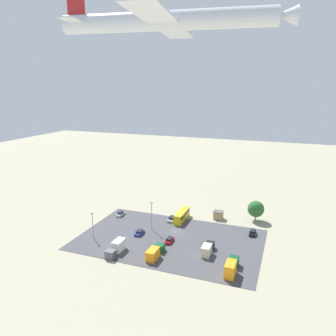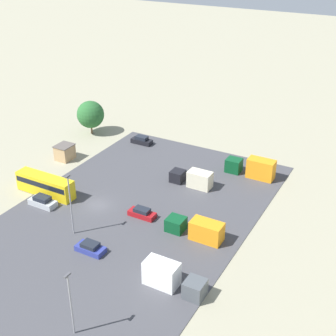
{
  "view_description": "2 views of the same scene",
  "coord_description": "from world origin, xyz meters",
  "px_view_note": "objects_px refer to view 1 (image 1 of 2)",
  "views": [
    {
      "loc": [
        -32.73,
        93.29,
        45.84
      ],
      "look_at": [
        -5.49,
        21.95,
        26.96
      ],
      "focal_mm": 35.0,
      "sensor_mm": 36.0,
      "label": 1
    },
    {
      "loc": [
        50.18,
        40.62,
        39.72
      ],
      "look_at": [
        -5.72,
        9.66,
        6.55
      ],
      "focal_mm": 50.0,
      "sensor_mm": 36.0,
      "label": 2
    }
  ],
  "objects_px": {
    "bus": "(182,215)",
    "parked_truck_0": "(155,252)",
    "parked_car_3": "(172,219)",
    "parked_truck_1": "(207,249)",
    "parked_car_2": "(169,240)",
    "airplane": "(171,21)",
    "parked_truck_3": "(117,248)",
    "parked_car_1": "(140,233)",
    "parked_car_0": "(253,233)",
    "shed_building": "(218,215)",
    "parked_truck_2": "(231,267)",
    "parked_car_4": "(120,214)"
  },
  "relations": [
    {
      "from": "parked_car_0",
      "to": "parked_truck_3",
      "type": "bearing_deg",
      "value": 36.56
    },
    {
      "from": "parked_car_0",
      "to": "airplane",
      "type": "distance_m",
      "value": 72.1
    },
    {
      "from": "parked_truck_0",
      "to": "parked_truck_2",
      "type": "distance_m",
      "value": 21.31
    },
    {
      "from": "shed_building",
      "to": "parked_truck_3",
      "type": "distance_m",
      "value": 41.02
    },
    {
      "from": "parked_car_1",
      "to": "parked_truck_3",
      "type": "relative_size",
      "value": 0.52
    },
    {
      "from": "bus",
      "to": "parked_car_1",
      "type": "distance_m",
      "value": 18.34
    },
    {
      "from": "bus",
      "to": "parked_truck_0",
      "type": "relative_size",
      "value": 1.25
    },
    {
      "from": "parked_car_1",
      "to": "airplane",
      "type": "height_order",
      "value": "airplane"
    },
    {
      "from": "parked_car_3",
      "to": "airplane",
      "type": "distance_m",
      "value": 73.7
    },
    {
      "from": "parked_truck_1",
      "to": "parked_truck_2",
      "type": "xyz_separation_m",
      "value": [
        -8.14,
        7.73,
        0.31
      ]
    },
    {
      "from": "shed_building",
      "to": "parked_truck_2",
      "type": "bearing_deg",
      "value": 107.67
    },
    {
      "from": "parked_truck_2",
      "to": "airplane",
      "type": "height_order",
      "value": "airplane"
    },
    {
      "from": "bus",
      "to": "parked_truck_2",
      "type": "bearing_deg",
      "value": 128.94
    },
    {
      "from": "parked_car_4",
      "to": "parked_truck_0",
      "type": "relative_size",
      "value": 0.5
    },
    {
      "from": "parked_car_0",
      "to": "parked_truck_3",
      "type": "relative_size",
      "value": 0.55
    },
    {
      "from": "parked_car_2",
      "to": "airplane",
      "type": "distance_m",
      "value": 64.39
    },
    {
      "from": "shed_building",
      "to": "parked_truck_3",
      "type": "xyz_separation_m",
      "value": [
        21.64,
        34.84,
        0.09
      ]
    },
    {
      "from": "shed_building",
      "to": "parked_car_3",
      "type": "height_order",
      "value": "shed_building"
    },
    {
      "from": "parked_car_3",
      "to": "parked_truck_1",
      "type": "height_order",
      "value": "parked_truck_1"
    },
    {
      "from": "parked_car_4",
      "to": "parked_truck_0",
      "type": "distance_m",
      "value": 33.03
    },
    {
      "from": "parked_car_0",
      "to": "parked_car_2",
      "type": "distance_m",
      "value": 27.1
    },
    {
      "from": "parked_car_1",
      "to": "parked_car_2",
      "type": "height_order",
      "value": "parked_car_2"
    },
    {
      "from": "parked_car_0",
      "to": "parked_car_1",
      "type": "distance_m",
      "value": 36.12
    },
    {
      "from": "parked_car_2",
      "to": "parked_truck_1",
      "type": "distance_m",
      "value": 12.81
    },
    {
      "from": "parked_car_3",
      "to": "parked_truck_2",
      "type": "height_order",
      "value": "parked_truck_2"
    },
    {
      "from": "parked_truck_0",
      "to": "shed_building",
      "type": "bearing_deg",
      "value": 72.34
    },
    {
      "from": "parked_truck_2",
      "to": "parked_car_3",
      "type": "bearing_deg",
      "value": 134.72
    },
    {
      "from": "parked_car_2",
      "to": "bus",
      "type": "bearing_deg",
      "value": -83.95
    },
    {
      "from": "parked_car_0",
      "to": "parked_car_4",
      "type": "bearing_deg",
      "value": 1.13
    },
    {
      "from": "shed_building",
      "to": "bus",
      "type": "bearing_deg",
      "value": 26.45
    },
    {
      "from": "bus",
      "to": "parked_car_2",
      "type": "height_order",
      "value": "bus"
    },
    {
      "from": "bus",
      "to": "parked_truck_0",
      "type": "xyz_separation_m",
      "value": [
        -1.23,
        27.29,
        -0.46
      ]
    },
    {
      "from": "parked_car_1",
      "to": "parked_truck_1",
      "type": "height_order",
      "value": "parked_truck_1"
    },
    {
      "from": "parked_truck_1",
      "to": "parked_car_3",
      "type": "bearing_deg",
      "value": 133.93
    },
    {
      "from": "bus",
      "to": "parked_truck_3",
      "type": "height_order",
      "value": "bus"
    },
    {
      "from": "parked_car_0",
      "to": "parked_car_2",
      "type": "xyz_separation_m",
      "value": [
        23.0,
        14.33,
        -0.08
      ]
    },
    {
      "from": "shed_building",
      "to": "bus",
      "type": "xyz_separation_m",
      "value": [
        11.78,
        5.86,
        0.38
      ]
    },
    {
      "from": "parked_truck_3",
      "to": "airplane",
      "type": "xyz_separation_m",
      "value": [
        -23.05,
        18.12,
        55.21
      ]
    },
    {
      "from": "parked_car_3",
      "to": "parked_truck_1",
      "type": "xyz_separation_m",
      "value": [
        -17.45,
        18.12,
        0.63
      ]
    },
    {
      "from": "bus",
      "to": "parked_truck_1",
      "type": "height_order",
      "value": "bus"
    },
    {
      "from": "parked_car_2",
      "to": "airplane",
      "type": "xyz_separation_m",
      "value": [
        -11.32,
        29.54,
        56.09
      ]
    },
    {
      "from": "parked_truck_1",
      "to": "airplane",
      "type": "distance_m",
      "value": 61.6
    },
    {
      "from": "airplane",
      "to": "parked_truck_3",
      "type": "bearing_deg",
      "value": -136.71
    },
    {
      "from": "bus",
      "to": "parked_car_3",
      "type": "bearing_deg",
      "value": 33.54
    },
    {
      "from": "parked_car_1",
      "to": "parked_truck_0",
      "type": "relative_size",
      "value": 0.48
    },
    {
      "from": "parked_car_1",
      "to": "parked_car_0",
      "type": "bearing_deg",
      "value": -159.34
    },
    {
      "from": "bus",
      "to": "parked_truck_3",
      "type": "bearing_deg",
      "value": 71.2
    },
    {
      "from": "parked_truck_2",
      "to": "parked_car_1",
      "type": "bearing_deg",
      "value": 159.28
    },
    {
      "from": "parked_car_4",
      "to": "parked_truck_1",
      "type": "relative_size",
      "value": 0.57
    },
    {
      "from": "parked_car_1",
      "to": "parked_car_3",
      "type": "xyz_separation_m",
      "value": [
        -5.87,
        -13.94,
        0.1
      ]
    }
  ]
}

